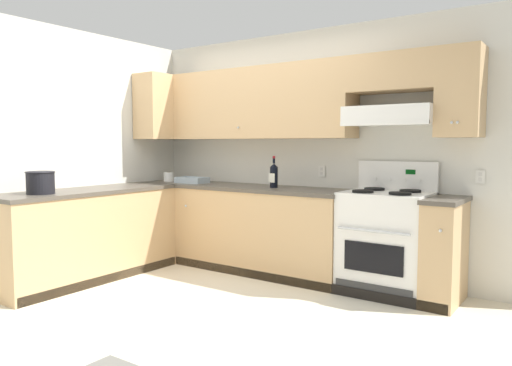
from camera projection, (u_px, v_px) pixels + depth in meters
ground_plane at (178, 301)px, 4.30m from camera, size 7.04×7.04×0.00m
wall_back at (305, 133)px, 5.21m from camera, size 4.68×0.57×2.55m
wall_left at (84, 146)px, 5.29m from camera, size 0.47×4.00×2.55m
counter_back_run at (255, 229)px, 5.30m from camera, size 3.60×0.65×0.91m
counter_left_run at (88, 235)px, 4.97m from camera, size 0.63×1.91×0.91m
stove at (386, 241)px, 4.49m from camera, size 0.76×0.62×1.20m
wine_bottle at (274, 175)px, 5.11m from camera, size 0.08×0.08×0.33m
bowl at (192, 181)px, 5.72m from camera, size 0.37×0.22×0.07m
bucket at (40, 182)px, 4.47m from camera, size 0.26×0.26×0.21m
paper_towel_roll at (169, 177)px, 5.98m from camera, size 0.12×0.12×0.11m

